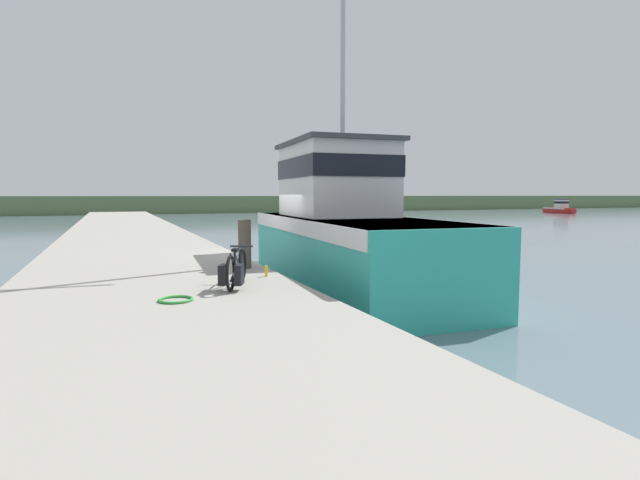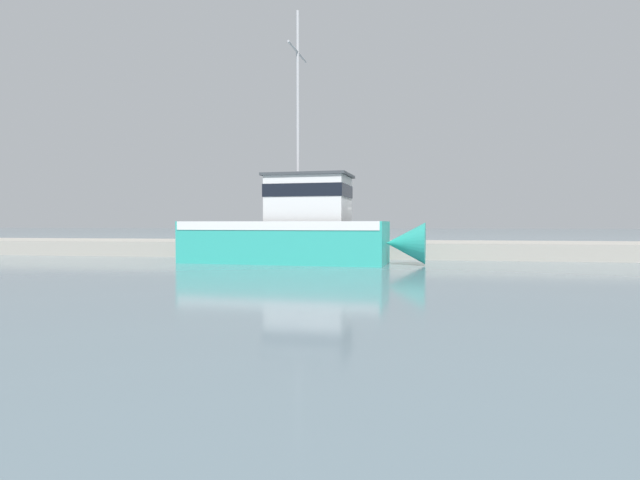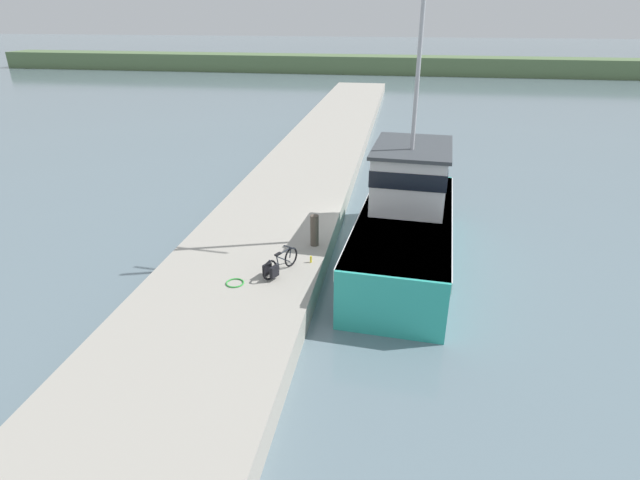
{
  "view_description": "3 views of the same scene",
  "coord_description": "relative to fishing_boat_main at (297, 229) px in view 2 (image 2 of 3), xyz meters",
  "views": [
    {
      "loc": [
        -4.56,
        -13.59,
        2.49
      ],
      "look_at": [
        -0.21,
        -3.24,
        1.47
      ],
      "focal_mm": 28.0,
      "sensor_mm": 36.0,
      "label": 1
    },
    {
      "loc": [
        23.5,
        3.69,
        1.79
      ],
      "look_at": [
        0.02,
        -0.31,
        1.0
      ],
      "focal_mm": 28.0,
      "sensor_mm": 36.0,
      "label": 2
    },
    {
      "loc": [
        1.01,
        -18.0,
        8.32
      ],
      "look_at": [
        -1.53,
        -2.72,
        1.13
      ],
      "focal_mm": 28.0,
      "sensor_mm": 36.0,
      "label": 3
    }
  ],
  "objects": [
    {
      "name": "ground_plane",
      "position": [
        -1.36,
        1.14,
        -1.56
      ],
      "size": [
        320.0,
        320.0,
        0.0
      ],
      "primitive_type": "plane",
      "color": "slate"
    },
    {
      "name": "dock_pier",
      "position": [
        -5.22,
        1.14,
        -1.15
      ],
      "size": [
        5.18,
        80.0,
        0.82
      ],
      "primitive_type": "cube",
      "color": "#A39E93",
      "rests_on": "ground_plane"
    },
    {
      "name": "fishing_boat_main",
      "position": [
        0.0,
        0.0,
        0.0
      ],
      "size": [
        3.8,
        11.1,
        11.33
      ],
      "rotation": [
        0.0,
        0.0,
        -0.07
      ],
      "color": "teal",
      "rests_on": "ground_plane"
    },
    {
      "name": "bicycle_touring",
      "position": [
        -3.89,
        -3.64,
        -0.42
      ],
      "size": [
        0.86,
        1.57,
        0.71
      ],
      "rotation": [
        0.0,
        0.0,
        -0.43
      ],
      "color": "black",
      "rests_on": "dock_pier"
    },
    {
      "name": "mooring_post",
      "position": [
        -3.12,
        -1.35,
        -0.19
      ],
      "size": [
        0.29,
        0.29,
        1.11
      ],
      "primitive_type": "cylinder",
      "color": "#51473D",
      "rests_on": "dock_pier"
    },
    {
      "name": "hose_coil",
      "position": [
        -5.02,
        -4.41,
        -0.72
      ],
      "size": [
        0.55,
        0.55,
        0.04
      ],
      "primitive_type": "torus",
      "color": "green",
      "rests_on": "dock_pier"
    },
    {
      "name": "water_bottle_on_curb",
      "position": [
        -3.01,
        -2.67,
        -0.63
      ],
      "size": [
        0.07,
        0.07,
        0.22
      ],
      "primitive_type": "cylinder",
      "color": "yellow",
      "rests_on": "dock_pier"
    }
  ]
}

